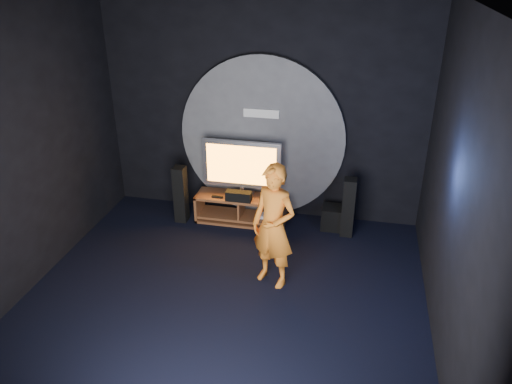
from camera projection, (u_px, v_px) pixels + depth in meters
floor at (222, 302)px, 6.23m from camera, size 5.00×5.00×0.00m
back_wall at (263, 109)px, 7.66m from camera, size 5.00×0.04×3.50m
front_wall at (112, 325)px, 3.26m from camera, size 5.00×0.04×3.50m
left_wall at (16, 156)px, 5.93m from camera, size 0.04×5.00×3.50m
right_wall at (458, 195)px, 4.99m from camera, size 0.04×5.00×3.50m
ceiling at (211, 4)px, 4.69m from camera, size 5.00×5.00×0.01m
wall_disc_panel at (262, 138)px, 7.81m from camera, size 2.60×0.11×2.60m
media_console at (242, 211)px, 7.99m from camera, size 1.43×0.45×0.45m
tv at (242, 166)px, 7.72m from camera, size 1.23×0.22×0.90m
center_speaker at (239, 196)px, 7.72m from camera, size 0.40×0.15×0.15m
remote at (217, 197)px, 7.84m from camera, size 0.18×0.05×0.02m
tower_speaker_left at (181, 194)px, 7.91m from camera, size 0.19×0.21×0.93m
tower_speaker_right at (348, 207)px, 7.51m from camera, size 0.19×0.21×0.93m
subwoofer at (332, 217)px, 7.81m from camera, size 0.33×0.33×0.37m
player at (274, 227)px, 6.26m from camera, size 0.71×0.60×1.66m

